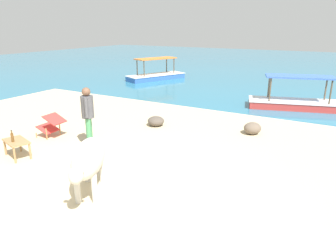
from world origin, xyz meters
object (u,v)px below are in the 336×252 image
(boat_blue, at_px, (156,75))
(boat_red, at_px, (297,102))
(cow, at_px, (88,159))
(deck_chair_near, at_px, (51,124))
(person_standing, at_px, (88,113))
(bottle, at_px, (12,137))
(low_bench_table, at_px, (16,143))

(boat_blue, distance_m, boat_red, 9.09)
(cow, xyz_separation_m, deck_chair_near, (-3.24, 1.89, -0.33))
(cow, relative_size, boat_red, 0.48)
(person_standing, bearing_deg, deck_chair_near, -38.46)
(deck_chair_near, xyz_separation_m, person_standing, (1.53, -0.05, 0.56))
(boat_blue, height_order, boat_red, same)
(bottle, xyz_separation_m, boat_blue, (-3.27, 11.91, -0.30))
(low_bench_table, relative_size, boat_blue, 0.22)
(boat_blue, bearing_deg, cow, -129.63)
(deck_chair_near, relative_size, boat_blue, 0.21)
(cow, distance_m, low_bench_table, 2.84)
(deck_chair_near, relative_size, person_standing, 0.49)
(bottle, relative_size, person_standing, 0.18)
(bottle, bearing_deg, boat_red, 58.98)
(boat_red, bearing_deg, cow, 58.51)
(low_bench_table, bearing_deg, boat_red, 75.82)
(bottle, height_order, deck_chair_near, bottle)
(bottle, xyz_separation_m, boat_red, (5.24, 8.71, -0.30))
(boat_blue, bearing_deg, deck_chair_near, -140.73)
(person_standing, xyz_separation_m, boat_blue, (-4.33, 10.41, -0.70))
(bottle, bearing_deg, boat_blue, 105.36)
(boat_blue, bearing_deg, bottle, -140.53)
(low_bench_table, bearing_deg, person_standing, 69.65)
(boat_blue, relative_size, boat_red, 0.99)
(low_bench_table, xyz_separation_m, person_standing, (1.08, 1.40, 0.58))
(low_bench_table, height_order, boat_red, boat_red)
(cow, bearing_deg, boat_blue, 174.35)
(low_bench_table, height_order, bottle, bottle)
(cow, xyz_separation_m, boat_blue, (-6.04, 12.25, -0.47))
(bottle, relative_size, deck_chair_near, 0.37)
(person_standing, bearing_deg, boat_red, -156.48)
(cow, relative_size, low_bench_table, 2.14)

